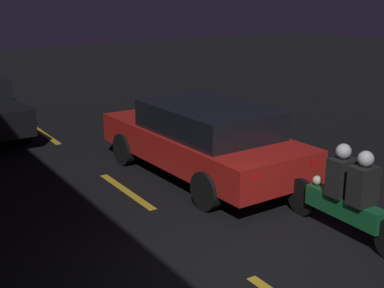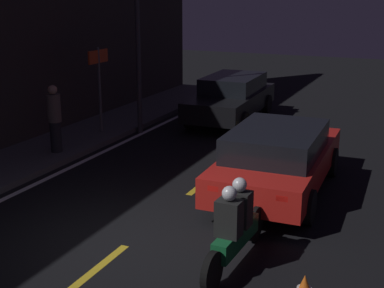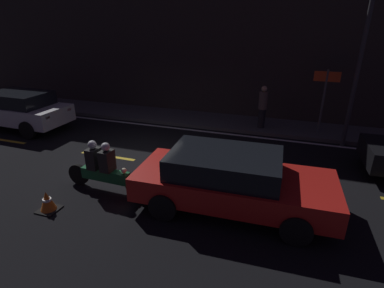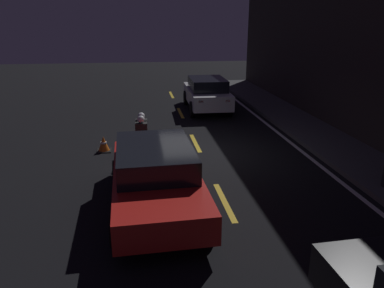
% 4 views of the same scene
% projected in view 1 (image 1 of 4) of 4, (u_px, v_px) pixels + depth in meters
% --- Properties ---
extents(ground_plane, '(56.00, 56.00, 0.00)m').
position_uv_depth(ground_plane, '(251.00, 277.00, 6.64)').
color(ground_plane, black).
extents(lane_dash_d, '(2.00, 0.14, 0.01)m').
position_uv_depth(lane_dash_d, '(126.00, 191.00, 9.46)').
color(lane_dash_d, gold).
rests_on(lane_dash_d, ground).
extents(lane_dash_e, '(2.00, 0.14, 0.01)m').
position_uv_depth(lane_dash_e, '(45.00, 135.00, 13.09)').
color(lane_dash_e, gold).
rests_on(lane_dash_e, ground).
extents(taxi_red, '(4.62, 2.11, 1.40)m').
position_uv_depth(taxi_red, '(203.00, 138.00, 10.02)').
color(taxi_red, red).
rests_on(taxi_red, ground).
extents(motorcycle, '(2.36, 0.38, 1.37)m').
position_uv_depth(motorcycle, '(349.00, 196.00, 7.53)').
color(motorcycle, black).
rests_on(motorcycle, ground).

